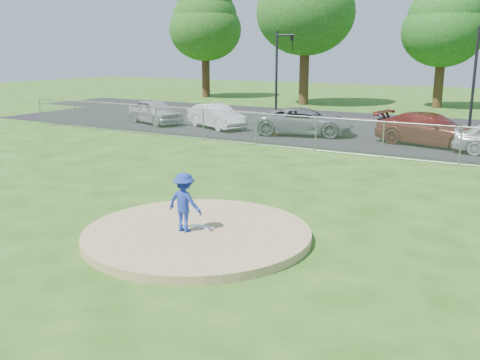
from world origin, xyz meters
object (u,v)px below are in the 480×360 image
Objects in this scene: tree_center at (444,21)px; traffic_cone at (275,130)px; traffic_signal_left at (280,66)px; pitcher at (184,202)px; parked_car_darkred at (431,129)px; parked_car_white at (216,116)px; parked_car_gray at (304,121)px; tree_far_left at (205,20)px; parked_car_silver at (155,111)px; tree_left at (306,0)px.

traffic_cone is (-4.51, -19.08, -6.15)m from tree_center.
pitcher is at bearing -68.93° from traffic_signal_left.
parked_car_white is at bearing 101.80° from parked_car_darkred.
parked_car_gray is at bearing 100.82° from parked_car_darkred.
parked_car_gray reaches higher than traffic_cone.
traffic_signal_left reaches higher than parked_car_gray.
traffic_signal_left reaches higher than parked_car_darkred.
parked_car_white is 0.81× the size of parked_car_gray.
tree_far_left is 22.18m from parked_car_white.
parked_car_silver is at bearing -124.97° from tree_center.
tree_far_left is 2.10× the size of parked_car_gray.
traffic_cone is 1.66m from parked_car_gray.
parked_car_silver is 16.04m from parked_car_darkred.
parked_car_silver is at bearing 116.05° from parked_car_white.
parked_car_darkred reaches higher than parked_car_white.
parked_car_gray is at bearing -43.88° from tree_far_left.
traffic_signal_left is at bearing 71.50° from parked_car_darkred.
parked_car_gray is (1.21, 1.06, 0.40)m from traffic_cone.
traffic_cone is 0.12× the size of parked_car_darkred.
parked_car_gray is at bearing -53.44° from traffic_signal_left.
parked_car_white is (12.36, -17.28, -6.37)m from tree_far_left.
traffic_cone is 0.12× the size of parked_car_gray.
traffic_cone is 7.71m from parked_car_darkred.
tree_center is 7.06× the size of pitcher.
tree_center is at bearing 2.73° from tree_far_left.
parked_car_silver is (-13.72, 15.71, -0.15)m from pitcher.
parked_car_gray is at bearing -63.93° from parked_car_white.
tree_center is 34.66m from pitcher.
pitcher is 18.50m from parked_car_white.
parked_car_silver is at bearing -100.72° from tree_left.
traffic_signal_left is 1.10× the size of parked_car_gray.
tree_left is 2.90× the size of parked_car_silver.
parked_car_silver is (-12.93, -18.48, -5.72)m from tree_center.
parked_car_white is at bearing 76.80° from parked_car_gray.
tree_far_left is at bearing 65.10° from parked_car_darkred.
tree_left is 1.27× the size of tree_center.
parked_car_white is (-9.43, 15.92, -0.20)m from pitcher.
traffic_signal_left is (-7.76, -12.00, -3.11)m from tree_center.
tree_left is 20.37× the size of traffic_cone.
traffic_cone is 4.22m from parked_car_white.
pitcher is 16.03m from traffic_cone.
parked_car_darkred is at bearing -105.36° from parked_car_gray.
tree_center is 16.01× the size of traffic_cone.
tree_far_left is 25.36m from parked_car_gray.
parked_car_silver is (8.07, -17.48, -6.31)m from tree_far_left.
traffic_signal_left is 4.02× the size of pitcher.
tree_left is at bearing -163.30° from tree_center.
parked_car_silver is at bearing 76.80° from parked_car_gray.
parked_car_darkred reaches higher than parked_car_gray.
parked_car_white is at bearing -84.91° from tree_left.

